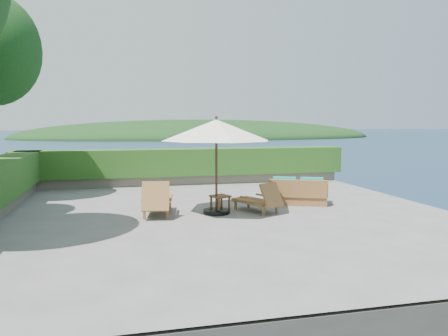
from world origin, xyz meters
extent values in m
plane|color=gray|center=(0.00, 0.00, 0.00)|extent=(12.00, 12.00, 0.00)
cube|color=#504A3F|center=(0.00, 0.00, -1.55)|extent=(12.00, 12.00, 3.00)
plane|color=#152442|center=(0.00, 0.00, -3.00)|extent=(600.00, 600.00, 0.00)
ellipsoid|color=black|center=(25.00, 140.00, -3.00)|extent=(126.00, 57.60, 12.60)
cube|color=slate|center=(0.00, 5.60, 0.18)|extent=(12.00, 0.60, 0.36)
cube|color=#214914|center=(0.00, 5.60, 0.85)|extent=(12.40, 0.90, 1.00)
cylinder|color=black|center=(-0.08, 0.07, 0.05)|extent=(0.71, 0.71, 0.11)
cylinder|color=#362113|center=(-0.08, 0.07, 1.21)|extent=(0.07, 0.07, 2.42)
cone|color=white|center=(-0.08, 0.07, 2.15)|extent=(2.95, 2.95, 0.53)
sphere|color=#362113|center=(-0.08, 0.07, 2.47)|extent=(0.09, 0.09, 0.09)
cube|color=brown|center=(-1.93, -0.20, 0.13)|extent=(0.07, 0.07, 0.26)
cube|color=brown|center=(-1.38, -0.29, 0.13)|extent=(0.07, 0.07, 0.26)
cube|color=brown|center=(-1.73, 0.97, 0.13)|extent=(0.07, 0.07, 0.26)
cube|color=brown|center=(-1.18, 0.88, 0.13)|extent=(0.07, 0.07, 0.26)
cube|color=brown|center=(-1.54, 0.44, 0.30)|extent=(0.86, 1.38, 0.09)
cube|color=brown|center=(-1.66, -0.30, 0.58)|extent=(0.71, 0.52, 0.69)
cube|color=brown|center=(-1.90, 0.30, 0.45)|extent=(0.20, 0.84, 0.05)
cube|color=brown|center=(-1.24, 0.19, 0.45)|extent=(0.20, 0.84, 0.05)
cube|color=brown|center=(1.01, -0.48, 0.11)|extent=(0.07, 0.07, 0.23)
cube|color=brown|center=(1.45, -0.26, 0.11)|extent=(0.07, 0.07, 0.23)
cube|color=brown|center=(0.54, 0.45, 0.11)|extent=(0.07, 0.07, 0.23)
cube|color=brown|center=(0.97, 0.67, 0.11)|extent=(0.07, 0.07, 0.23)
cube|color=brown|center=(0.95, 0.17, 0.26)|extent=(1.03, 1.28, 0.08)
cube|color=brown|center=(1.25, -0.41, 0.51)|extent=(0.68, 0.59, 0.61)
cube|color=brown|center=(0.77, -0.12, 0.39)|extent=(0.38, 0.69, 0.04)
cube|color=brown|center=(1.30, 0.15, 0.39)|extent=(0.38, 0.69, 0.04)
cube|color=brown|center=(-0.04, -0.06, 0.21)|extent=(0.06, 0.06, 0.41)
cube|color=brown|center=(0.27, 0.07, 0.21)|extent=(0.06, 0.06, 0.41)
cube|color=brown|center=(-0.18, 0.25, 0.21)|extent=(0.06, 0.06, 0.41)
cube|color=brown|center=(0.13, 0.38, 0.21)|extent=(0.06, 0.06, 0.41)
cube|color=brown|center=(0.04, 0.16, 0.44)|extent=(0.57, 0.57, 0.05)
cube|color=brown|center=(2.51, 0.87, 0.18)|extent=(1.81, 1.40, 0.36)
cube|color=brown|center=(2.36, 0.52, 0.50)|extent=(1.53, 0.77, 0.50)
cube|color=brown|center=(1.80, 1.18, 0.45)|extent=(0.43, 0.79, 0.41)
cube|color=brown|center=(3.22, 0.55, 0.45)|extent=(0.43, 0.79, 0.41)
cube|color=teal|center=(2.19, 1.06, 0.44)|extent=(0.91, 0.88, 0.16)
cube|color=teal|center=(2.88, 0.75, 0.44)|extent=(0.91, 0.88, 0.16)
cube|color=teal|center=(2.05, 0.76, 0.65)|extent=(0.63, 0.37, 0.32)
cube|color=teal|center=(2.74, 0.45, 0.65)|extent=(0.63, 0.37, 0.32)
camera|label=1|loc=(-2.47, -10.75, 2.35)|focal=35.00mm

